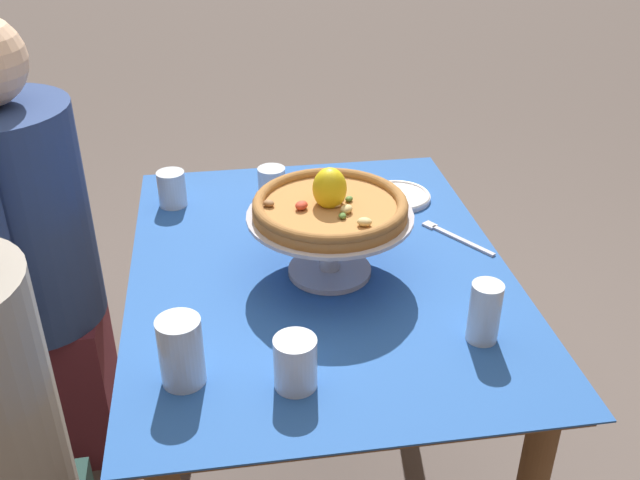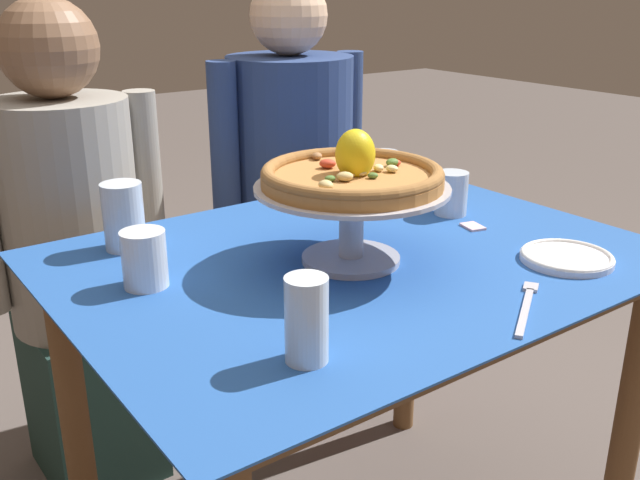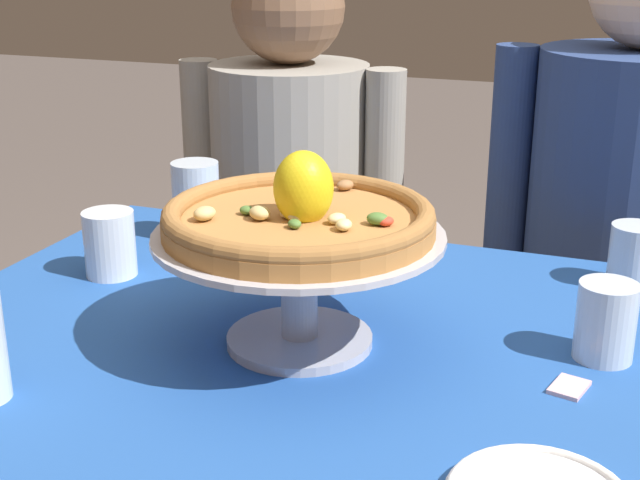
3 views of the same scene
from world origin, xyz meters
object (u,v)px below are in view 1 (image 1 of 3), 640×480
(water_glass_back_right, at_px, (172,190))
(water_glass_side_right, at_px, (272,188))
(pizza, at_px, (330,205))
(water_glass_front_left, at_px, (484,315))
(dinner_fork, at_px, (454,236))
(pizza_stand, at_px, (330,233))
(side_plate, at_px, (398,196))
(water_glass_side_left, at_px, (295,366))
(sugar_packet, at_px, (310,204))
(diner_right, at_px, (27,263))
(water_glass_back_left, at_px, (182,355))

(water_glass_back_right, relative_size, water_glass_side_right, 0.96)
(pizza, bearing_deg, water_glass_side_right, 14.57)
(water_glass_front_left, bearing_deg, water_glass_side_right, 28.45)
(water_glass_front_left, relative_size, dinner_fork, 0.67)
(pizza_stand, xyz_separation_m, side_plate, (0.33, -0.24, -0.09))
(water_glass_side_left, xyz_separation_m, water_glass_side_right, (0.72, -0.03, -0.00))
(water_glass_front_left, bearing_deg, side_plate, 1.33)
(side_plate, relative_size, dinner_fork, 0.92)
(pizza_stand, relative_size, water_glass_side_left, 3.57)
(dinner_fork, bearing_deg, sugar_packet, 55.08)
(water_glass_side_left, distance_m, side_plate, 0.77)
(pizza_stand, height_order, side_plate, pizza_stand)
(dinner_fork, xyz_separation_m, sugar_packet, (0.22, 0.32, -0.00))
(water_glass_side_left, relative_size, dinner_fork, 0.54)
(diner_right, bearing_deg, dinner_fork, -103.45)
(water_glass_side_left, bearing_deg, water_glass_back_right, 17.38)
(pizza_stand, height_order, water_glass_front_left, pizza_stand)
(pizza_stand, distance_m, water_glass_side_right, 0.38)
(pizza_stand, bearing_deg, water_glass_front_left, -137.76)
(water_glass_back_left, relative_size, side_plate, 0.77)
(dinner_fork, bearing_deg, side_plate, 20.75)
(water_glass_side_left, distance_m, diner_right, 0.97)
(dinner_fork, bearing_deg, water_glass_side_right, 58.66)
(sugar_packet, bearing_deg, diner_right, 87.63)
(water_glass_back_left, relative_size, water_glass_side_right, 1.36)
(pizza, distance_m, diner_right, 0.88)
(pizza, height_order, water_glass_back_right, pizza)
(pizza_stand, bearing_deg, pizza, 3.57)
(pizza, bearing_deg, sugar_packet, -0.24)
(water_glass_back_right, bearing_deg, sugar_packet, -98.56)
(pizza_stand, bearing_deg, water_glass_back_right, 42.41)
(water_glass_side_left, height_order, diner_right, diner_right)
(pizza_stand, height_order, dinner_fork, pizza_stand)
(dinner_fork, relative_size, diner_right, 0.14)
(water_glass_back_right, relative_size, side_plate, 0.54)
(water_glass_back_left, height_order, water_glass_side_left, water_glass_back_left)
(water_glass_back_right, distance_m, diner_right, 0.43)
(pizza_stand, distance_m, water_glass_side_left, 0.38)
(water_glass_side_right, bearing_deg, water_glass_front_left, -151.55)
(pizza_stand, distance_m, water_glass_back_right, 0.52)
(water_glass_back_left, bearing_deg, water_glass_front_left, -86.38)
(pizza, relative_size, water_glass_side_left, 3.30)
(water_glass_side_right, xyz_separation_m, side_plate, (-0.03, -0.33, -0.03))
(side_plate, height_order, dinner_fork, side_plate)
(pizza_stand, relative_size, diner_right, 0.28)
(water_glass_side_right, distance_m, diner_right, 0.67)
(water_glass_side_right, xyz_separation_m, sugar_packet, (-0.03, -0.10, -0.04))
(water_glass_back_right, relative_size, diner_right, 0.07)
(side_plate, bearing_deg, sugar_packet, 89.19)
(water_glass_front_left, distance_m, sugar_packet, 0.66)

